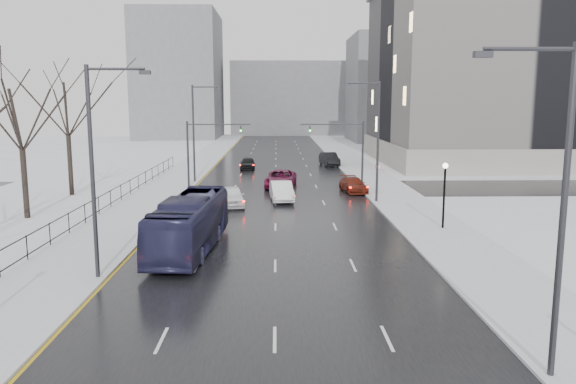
{
  "coord_description": "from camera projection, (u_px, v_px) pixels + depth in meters",
  "views": [
    {
      "loc": [
        0.08,
        -5.78,
        8.37
      ],
      "look_at": [
        0.83,
        30.45,
        2.5
      ],
      "focal_mm": 35.0,
      "sensor_mm": 36.0,
      "label": 1
    }
  ],
  "objects": [
    {
      "name": "sedan_right_far",
      "position": [
        353.0,
        185.0,
        51.91
      ],
      "size": [
        2.52,
        4.9,
        1.36
      ],
      "primitive_type": "imported",
      "rotation": [
        0.0,
        0.0,
        0.14
      ],
      "color": "maroon",
      "rests_on": "road"
    },
    {
      "name": "iron_fence",
      "position": [
        74.0,
        218.0,
        36.23
      ],
      "size": [
        0.06,
        70.0,
        1.3
      ],
      "color": "black",
      "rests_on": "sidewalk_left"
    },
    {
      "name": "lamppost_r_mid",
      "position": [
        445.0,
        186.0,
        36.4
      ],
      "size": [
        0.36,
        0.36,
        4.28
      ],
      "color": "black",
      "rests_on": "sidewalk_right"
    },
    {
      "name": "sedan_right_near",
      "position": [
        281.0,
        191.0,
        47.38
      ],
      "size": [
        2.17,
        5.13,
        1.65
      ],
      "primitive_type": "imported",
      "rotation": [
        0.0,
        0.0,
        0.09
      ],
      "color": "white",
      "rests_on": "road"
    },
    {
      "name": "cross_road",
      "position": [
        276.0,
        188.0,
        54.41
      ],
      "size": [
        130.0,
        10.0,
        0.04
      ],
      "primitive_type": "cube",
      "color": "black",
      "rests_on": "ground"
    },
    {
      "name": "tree_park_d",
      "position": [
        28.0,
        219.0,
        40.23
      ],
      "size": [
        8.75,
        8.75,
        12.5
      ],
      "primitive_type": null,
      "color": "black",
      "rests_on": "ground"
    },
    {
      "name": "tree_park_e",
      "position": [
        72.0,
        196.0,
        50.09
      ],
      "size": [
        9.45,
        9.45,
        13.5
      ],
      "primitive_type": null,
      "color": "black",
      "rests_on": "ground"
    },
    {
      "name": "streetlight_l_far",
      "position": [
        196.0,
        129.0,
        57.29
      ],
      "size": [
        2.95,
        0.25,
        10.0
      ],
      "color": "#2D2D33",
      "rests_on": "ground"
    },
    {
      "name": "streetlight_r_mid",
      "position": [
        375.0,
        135.0,
        45.78
      ],
      "size": [
        2.95,
        0.25,
        10.0
      ],
      "color": "#2D2D33",
      "rests_on": "ground"
    },
    {
      "name": "bldg_far_center",
      "position": [
        291.0,
        99.0,
        143.85
      ],
      "size": [
        30.0,
        18.0,
        18.0
      ],
      "primitive_type": "cube",
      "color": "slate",
      "rests_on": "ground"
    },
    {
      "name": "sidewalk_right",
      "position": [
        364.0,
        172.0,
        66.45
      ],
      "size": [
        5.0,
        150.0,
        0.16
      ],
      "primitive_type": "cube",
      "color": "silver",
      "rests_on": "ground"
    },
    {
      "name": "park_strip",
      "position": [
        106.0,
        173.0,
        65.83
      ],
      "size": [
        14.0,
        150.0,
        0.12
      ],
      "primitive_type": "cube",
      "color": "white",
      "rests_on": "ground"
    },
    {
      "name": "bldg_far_left",
      "position": [
        179.0,
        76.0,
        127.71
      ],
      "size": [
        18.0,
        22.0,
        28.0
      ],
      "primitive_type": "cube",
      "color": "slate",
      "rests_on": "ground"
    },
    {
      "name": "road",
      "position": [
        276.0,
        173.0,
        66.25
      ],
      "size": [
        16.0,
        150.0,
        0.04
      ],
      "primitive_type": "cube",
      "color": "black",
      "rests_on": "ground"
    },
    {
      "name": "sedan_right_cross",
      "position": [
        281.0,
        179.0,
        54.78
      ],
      "size": [
        3.37,
        6.32,
        1.69
      ],
      "primitive_type": "imported",
      "rotation": [
        0.0,
        0.0,
        -0.1
      ],
      "color": "maroon",
      "rests_on": "road"
    },
    {
      "name": "sidewalk_left",
      "position": [
        187.0,
        172.0,
        66.02
      ],
      "size": [
        5.0,
        150.0,
        0.16
      ],
      "primitive_type": "cube",
      "color": "silver",
      "rests_on": "ground"
    },
    {
      "name": "sedan_center_far",
      "position": [
        248.0,
        163.0,
        69.49
      ],
      "size": [
        1.77,
        4.35,
        1.48
      ],
      "primitive_type": "imported",
      "rotation": [
        0.0,
        0.0,
        0.01
      ],
      "color": "black",
      "rests_on": "road"
    },
    {
      "name": "streetlight_l_near",
      "position": [
        97.0,
        162.0,
        25.71
      ],
      "size": [
        2.95,
        0.25,
        10.0
      ],
      "color": "#2D2D33",
      "rests_on": "ground"
    },
    {
      "name": "streetlight_r_near",
      "position": [
        557.0,
        198.0,
        16.18
      ],
      "size": [
        2.95,
        0.25,
        10.0
      ],
      "color": "#2D2D33",
      "rests_on": "ground"
    },
    {
      "name": "no_uturn_sign",
      "position": [
        378.0,
        170.0,
        50.28
      ],
      "size": [
        0.6,
        0.06,
        2.7
      ],
      "color": "#2D2D33",
      "rests_on": "sidewalk_right"
    },
    {
      "name": "bldg_far_right",
      "position": [
        407.0,
        89.0,
        119.35
      ],
      "size": [
        24.0,
        20.0,
        22.0
      ],
      "primitive_type": "cube",
      "color": "slate",
      "rests_on": "ground"
    },
    {
      "name": "bus",
      "position": [
        190.0,
        223.0,
        31.56
      ],
      "size": [
        3.36,
        11.22,
        3.08
      ],
      "primitive_type": "imported",
      "rotation": [
        0.0,
        0.0,
        -0.07
      ],
      "color": "#262549",
      "rests_on": "road"
    },
    {
      "name": "mast_signal_right",
      "position": [
        352.0,
        146.0,
        53.9
      ],
      "size": [
        6.1,
        0.33,
        6.5
      ],
      "color": "#2D2D33",
      "rests_on": "ground"
    },
    {
      "name": "mast_signal_left",
      "position": [
        199.0,
        146.0,
        53.6
      ],
      "size": [
        6.1,
        0.33,
        6.5
      ],
      "color": "#2D2D33",
      "rests_on": "ground"
    },
    {
      "name": "civic_building",
      "position": [
        530.0,
        80.0,
        77.02
      ],
      "size": [
        41.0,
        31.0,
        24.8
      ],
      "color": "gray",
      "rests_on": "ground"
    },
    {
      "name": "sedan_center_near",
      "position": [
        232.0,
        196.0,
        45.02
      ],
      "size": [
        2.45,
        4.86,
        1.59
      ],
      "primitive_type": "imported",
      "rotation": [
        0.0,
        0.0,
        0.13
      ],
      "color": "white",
      "rests_on": "road"
    },
    {
      "name": "sedan_right_distant",
      "position": [
        329.0,
        159.0,
        73.21
      ],
      "size": [
        2.51,
        5.4,
        1.71
      ],
      "primitive_type": "imported",
      "rotation": [
        0.0,
        0.0,
        0.14
      ],
      "color": "black",
      "rests_on": "road"
    }
  ]
}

